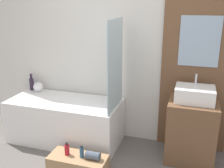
% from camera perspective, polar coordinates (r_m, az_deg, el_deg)
% --- Properties ---
extents(wall_tiled_back, '(4.20, 0.06, 2.60)m').
position_cam_1_polar(wall_tiled_back, '(3.42, 3.19, 8.62)').
color(wall_tiled_back, silver).
rests_on(wall_tiled_back, ground_plane).
extents(wall_wood_accent, '(0.85, 0.04, 2.60)m').
position_cam_1_polar(wall_wood_accent, '(3.26, 18.38, 7.41)').
color(wall_wood_accent, brown).
rests_on(wall_wood_accent, ground_plane).
extents(bathtub, '(1.48, 0.67, 0.58)m').
position_cam_1_polar(bathtub, '(3.63, -10.10, -7.79)').
color(bathtub, white).
rests_on(bathtub, ground_plane).
extents(glass_shower_screen, '(0.01, 0.58, 1.07)m').
position_cam_1_polar(glass_shower_screen, '(3.08, 0.72, 4.12)').
color(glass_shower_screen, silver).
rests_on(glass_shower_screen, bathtub).
extents(wooden_step_bench, '(0.66, 0.30, 0.17)m').
position_cam_1_polar(wooden_step_bench, '(3.12, -7.38, -16.66)').
color(wooden_step_bench, '#A87F56').
rests_on(wooden_step_bench, ground_plane).
extents(vanity_cabinet, '(0.55, 0.52, 0.74)m').
position_cam_1_polar(vanity_cabinet, '(3.28, 16.81, -9.63)').
color(vanity_cabinet, brown).
rests_on(vanity_cabinet, ground_plane).
extents(sink, '(0.43, 0.34, 0.30)m').
position_cam_1_polar(sink, '(3.11, 17.54, -2.12)').
color(sink, white).
rests_on(sink, vanity_cabinet).
extents(vase_tall_dark, '(0.06, 0.06, 0.24)m').
position_cam_1_polar(vase_tall_dark, '(4.02, -17.08, 0.13)').
color(vase_tall_dark, '#2D1E33').
rests_on(vase_tall_dark, bathtub).
extents(vase_round_light, '(0.14, 0.14, 0.14)m').
position_cam_1_polar(vase_round_light, '(3.93, -15.77, -0.61)').
color(vase_round_light, white).
rests_on(vase_round_light, bathtub).
extents(bottle_soap_primary, '(0.06, 0.06, 0.15)m').
position_cam_1_polar(bottle_soap_primary, '(3.09, -9.78, -13.82)').
color(bottle_soap_primary, '#B21928').
rests_on(bottle_soap_primary, wooden_step_bench).
extents(bottle_soap_secondary, '(0.05, 0.05, 0.14)m').
position_cam_1_polar(bottle_soap_secondary, '(3.02, -6.61, -14.52)').
color(bottle_soap_secondary, '#2D567A').
rests_on(bottle_soap_secondary, wooden_step_bench).
extents(towel_roll, '(0.16, 0.09, 0.09)m').
position_cam_1_polar(towel_roll, '(2.98, -4.19, -15.30)').
color(towel_roll, '#4C5666').
rests_on(towel_roll, wooden_step_bench).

